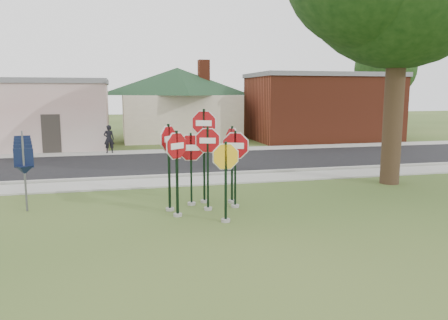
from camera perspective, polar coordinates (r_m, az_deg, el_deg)
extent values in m
plane|color=#2F4A1C|center=(11.47, -1.18, -8.35)|extent=(120.00, 120.00, 0.00)
cube|color=gray|center=(16.71, -5.25, -2.81)|extent=(60.00, 1.60, 0.06)
cube|color=black|center=(21.11, -7.04, -0.44)|extent=(60.00, 7.00, 0.04)
cube|color=gray|center=(25.34, -8.16, 1.10)|extent=(60.00, 1.60, 0.06)
cube|color=gray|center=(17.68, -5.72, -2.05)|extent=(60.00, 0.20, 0.14)
cylinder|color=gray|center=(12.79, -2.09, -6.35)|extent=(0.24, 0.24, 0.08)
cube|color=black|center=(12.54, -2.12, -1.15)|extent=(0.07, 0.07, 2.44)
cylinder|color=white|center=(12.42, -2.15, 2.56)|extent=(0.96, 0.30, 0.99)
cylinder|color=maroon|center=(12.42, -2.15, 2.56)|extent=(0.89, 0.28, 0.92)
cube|color=white|center=(12.42, -2.15, 2.56)|extent=(0.44, 0.14, 0.16)
cylinder|color=gray|center=(11.64, 0.22, -7.89)|extent=(0.24, 0.24, 0.08)
cube|color=black|center=(11.39, 0.22, -2.92)|extent=(0.06, 0.05, 2.14)
cylinder|color=white|center=(11.27, 0.22, 0.44)|extent=(0.97, 0.04, 0.97)
cylinder|color=gold|center=(11.27, 0.22, 0.44)|extent=(0.90, 0.04, 0.90)
cylinder|color=gray|center=(12.22, -6.07, -7.13)|extent=(0.24, 0.24, 0.08)
cube|color=black|center=(11.96, -6.15, -1.84)|extent=(0.08, 0.08, 2.37)
cylinder|color=white|center=(11.84, -6.22, 1.84)|extent=(0.83, 0.63, 1.02)
cylinder|color=maroon|center=(11.84, -6.22, 1.84)|extent=(0.77, 0.59, 0.95)
cube|color=white|center=(11.84, -6.22, 1.84)|extent=(0.38, 0.29, 0.16)
cylinder|color=gray|center=(13.08, 1.46, -6.01)|extent=(0.24, 0.24, 0.08)
cube|color=black|center=(12.84, 1.48, -1.24)|extent=(0.07, 0.07, 2.29)
cylinder|color=white|center=(12.74, 1.49, 1.89)|extent=(1.02, 0.44, 1.10)
cylinder|color=maroon|center=(12.74, 1.49, 1.89)|extent=(0.95, 0.41, 1.02)
cube|color=white|center=(12.74, 1.49, 1.89)|extent=(0.47, 0.21, 0.18)
cylinder|color=gray|center=(13.65, -2.57, -5.39)|extent=(0.24, 0.24, 0.08)
cube|color=black|center=(13.37, -2.61, 0.47)|extent=(0.08, 0.07, 2.89)
cylinder|color=white|center=(13.26, -2.64, 4.83)|extent=(0.98, 0.45, 1.07)
cylinder|color=maroon|center=(13.26, -2.64, 4.83)|extent=(0.91, 0.43, 0.99)
cube|color=white|center=(13.26, -2.64, 4.83)|extent=(0.45, 0.21, 0.17)
cylinder|color=gray|center=(13.38, -4.26, -5.69)|extent=(0.24, 0.24, 0.08)
cube|color=black|center=(13.15, -4.31, -1.21)|extent=(0.07, 0.06, 2.20)
cylinder|color=white|center=(13.06, -4.35, 1.62)|extent=(1.10, 0.19, 1.11)
cylinder|color=maroon|center=(13.06, -4.35, 1.62)|extent=(1.02, 0.18, 1.03)
cube|color=white|center=(13.06, -4.35, 1.62)|extent=(0.51, 0.09, 0.18)
cylinder|color=gray|center=(13.62, 1.04, -5.41)|extent=(0.24, 0.24, 0.08)
cube|color=black|center=(13.38, 1.05, -0.63)|extent=(0.06, 0.07, 2.38)
cylinder|color=white|center=(13.28, 1.06, 2.63)|extent=(0.26, 1.03, 1.06)
cylinder|color=maroon|center=(13.28, 1.06, 2.63)|extent=(0.25, 0.96, 0.98)
cube|color=white|center=(13.28, 1.06, 2.63)|extent=(0.12, 0.48, 0.17)
cylinder|color=gray|center=(12.82, -7.08, -6.39)|extent=(0.24, 0.24, 0.08)
cube|color=black|center=(12.55, -7.18, -1.03)|extent=(0.08, 0.08, 2.51)
cylinder|color=white|center=(12.44, -7.26, 2.78)|extent=(0.68, 0.80, 1.04)
cylinder|color=maroon|center=(12.44, -7.26, 2.78)|extent=(0.63, 0.75, 0.96)
cube|color=white|center=(12.44, -7.26, 2.78)|extent=(0.32, 0.37, 0.17)
cube|color=#59595E|center=(13.68, -24.56, -2.04)|extent=(0.05, 0.05, 2.00)
cube|color=black|center=(13.59, -24.71, 0.24)|extent=(0.55, 0.13, 0.55)
cone|color=black|center=(13.64, -24.61, -1.21)|extent=(0.65, 0.65, 0.25)
cube|color=#59595E|center=(14.68, -24.60, -1.35)|extent=(0.05, 0.05, 2.00)
cube|color=black|center=(14.60, -24.74, 0.78)|extent=(0.55, 0.09, 0.55)
cone|color=black|center=(14.65, -24.65, -0.58)|extent=(0.62, 0.62, 0.25)
cube|color=#59595E|center=(15.69, -24.64, -0.74)|extent=(0.05, 0.05, 2.00)
cube|color=black|center=(15.61, -24.77, 1.25)|extent=(0.55, 0.05, 0.55)
cone|color=black|center=(15.66, -24.69, -0.02)|extent=(0.58, 0.58, 0.25)
cube|color=#59595E|center=(16.70, -24.67, -0.21)|extent=(0.05, 0.05, 2.00)
cube|color=black|center=(16.63, -24.79, 1.66)|extent=(0.55, 0.05, 0.55)
cone|color=black|center=(16.67, -24.72, 0.47)|extent=(0.58, 0.58, 0.25)
cube|color=#59595E|center=(17.71, -24.70, 0.26)|extent=(0.05, 0.05, 2.00)
cube|color=black|center=(17.64, -24.82, 2.02)|extent=(0.55, 0.09, 0.55)
cone|color=black|center=(17.68, -24.74, 0.90)|extent=(0.62, 0.62, 0.25)
cube|color=silver|center=(29.50, -26.73, 5.18)|extent=(12.00, 6.00, 4.00)
cube|color=slate|center=(29.47, -27.01, 9.15)|extent=(12.20, 6.20, 0.30)
cube|color=#332D28|center=(26.08, -21.63, 3.16)|extent=(1.00, 0.10, 2.20)
cube|color=beige|center=(33.04, -6.05, 5.66)|extent=(8.00, 8.00, 3.20)
pyramid|color=black|center=(33.04, -6.15, 11.90)|extent=(11.60, 11.60, 2.00)
cube|color=maroon|center=(33.35, -2.67, 11.57)|extent=(0.80, 0.80, 1.60)
cube|color=maroon|center=(32.56, 12.64, 6.59)|extent=(10.00, 6.00, 4.50)
cube|color=slate|center=(32.56, 12.78, 10.73)|extent=(10.20, 6.20, 0.30)
cube|color=white|center=(29.02, 11.68, 7.07)|extent=(2.00, 0.08, 0.90)
cylinder|color=#322116|center=(17.29, 21.31, 7.21)|extent=(0.70, 0.70, 6.16)
cylinder|color=#322116|center=(44.07, 20.08, 6.47)|extent=(0.50, 0.50, 4.00)
sphere|color=black|center=(44.10, 20.33, 11.14)|extent=(5.60, 5.60, 5.60)
imported|color=black|center=(25.04, -14.80, 2.68)|extent=(0.59, 0.41, 1.56)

